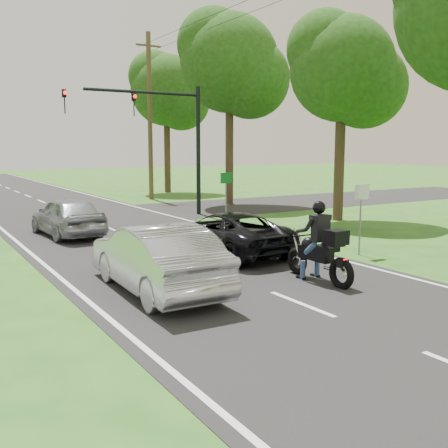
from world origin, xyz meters
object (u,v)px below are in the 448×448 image
(motorcycle_rider, at_px, (321,250))
(sign_green, at_px, (226,185))
(dark_suv, at_px, (227,233))
(utility_pole_far, at_px, (150,116))
(sign_white, at_px, (361,202))
(silver_suv, at_px, (67,216))
(silver_sedan, at_px, (157,258))
(traffic_signal, at_px, (162,126))

(motorcycle_rider, height_order, sign_green, sign_green)
(dark_suv, height_order, utility_pole_far, utility_pole_far)
(dark_suv, distance_m, sign_white, 4.09)
(sign_white, bearing_deg, motorcycle_rider, -150.42)
(dark_suv, xyz_separation_m, silver_suv, (-3.20, 5.85, 0.08))
(silver_sedan, bearing_deg, motorcycle_rider, 163.10)
(motorcycle_rider, xyz_separation_m, dark_suv, (-0.25, 3.88, -0.12))
(silver_suv, xyz_separation_m, sign_white, (6.58, -7.95, 0.87))
(sign_white, bearing_deg, silver_suv, 129.60)
(motorcycle_rider, bearing_deg, traffic_signal, 81.62)
(motorcycle_rider, xyz_separation_m, traffic_signal, (1.77, 12.79, 3.36))
(sign_white, distance_m, sign_green, 8.00)
(motorcycle_rider, relative_size, utility_pole_far, 0.23)
(motorcycle_rider, distance_m, dark_suv, 3.89)
(utility_pole_far, bearing_deg, silver_suv, -126.11)
(traffic_signal, distance_m, utility_pole_far, 8.55)
(utility_pole_far, height_order, sign_green, utility_pole_far)
(dark_suv, bearing_deg, silver_sedan, 34.20)
(motorcycle_rider, xyz_separation_m, silver_suv, (-3.45, 9.73, -0.04))
(motorcycle_rider, relative_size, sign_white, 1.08)
(dark_suv, bearing_deg, utility_pole_far, -109.32)
(silver_suv, relative_size, traffic_signal, 0.66)
(silver_suv, xyz_separation_m, sign_green, (6.78, 0.05, 0.87))
(silver_sedan, bearing_deg, sign_green, -128.10)
(dark_suv, bearing_deg, silver_suv, -64.57)
(sign_white, height_order, sign_green, same)
(traffic_signal, relative_size, utility_pole_far, 0.64)
(motorcycle_rider, height_order, utility_pole_far, utility_pole_far)
(silver_suv, distance_m, traffic_signal, 6.94)
(silver_suv, bearing_deg, silver_sedan, 84.16)
(dark_suv, relative_size, traffic_signal, 0.72)
(traffic_signal, height_order, sign_white, traffic_signal)
(motorcycle_rider, xyz_separation_m, sign_green, (3.33, 9.78, 0.82))
(traffic_signal, bearing_deg, silver_suv, -149.53)
(silver_sedan, distance_m, silver_suv, 8.50)
(sign_green, bearing_deg, sign_white, -91.43)
(sign_green, bearing_deg, utility_pole_far, 83.27)
(silver_suv, height_order, traffic_signal, traffic_signal)
(dark_suv, xyz_separation_m, sign_green, (3.58, 5.90, 0.94))
(silver_suv, bearing_deg, traffic_signal, -153.59)
(traffic_signal, xyz_separation_m, sign_white, (1.36, -11.02, -2.54))
(silver_sedan, distance_m, sign_green, 11.11)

